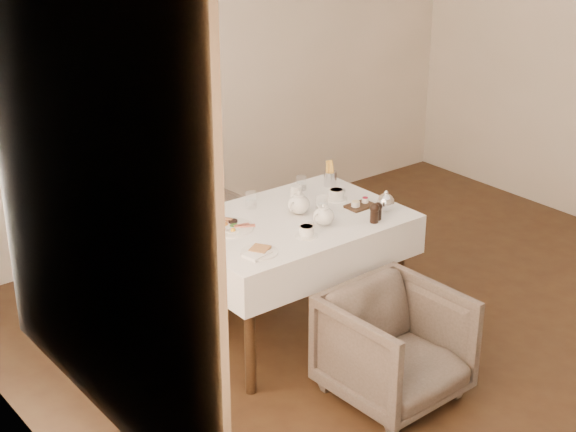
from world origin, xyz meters
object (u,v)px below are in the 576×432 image
at_px(teapot_centre, 299,203).
at_px(table, 291,237).
at_px(breakfast_plate, 228,227).
at_px(armchair_far, 213,245).
at_px(armchair_near, 395,347).

bearing_deg(teapot_centre, table, -179.36).
distance_m(table, teapot_centre, 0.20).
xyz_separation_m(table, breakfast_plate, (-0.36, 0.11, 0.13)).
xyz_separation_m(table, teapot_centre, (0.08, 0.03, 0.19)).
height_order(armchair_far, teapot_centre, teapot_centre).
bearing_deg(teapot_centre, armchair_near, -110.29).
bearing_deg(armchair_far, armchair_near, 86.24).
bearing_deg(breakfast_plate, table, -20.33).
bearing_deg(armchair_near, breakfast_plate, 110.84).
xyz_separation_m(armchair_near, teapot_centre, (0.04, 0.85, 0.53)).
distance_m(armchair_near, teapot_centre, 1.00).
height_order(table, armchair_far, table).
bearing_deg(table, armchair_near, -87.24).
height_order(armchair_far, breakfast_plate, breakfast_plate).
bearing_deg(armchair_near, table, 90.56).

